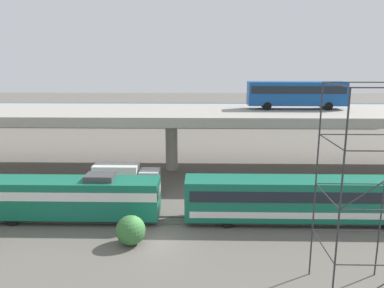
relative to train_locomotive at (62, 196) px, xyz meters
The scene contains 18 objects.
ground_plane 9.45m from the train_locomotive, 25.80° to the right, with size 260.00×260.00×0.00m, color #605B54.
rail_strip_near 8.57m from the train_locomotive, ahead, with size 110.00×0.12×0.12m, color #59544C.
rail_strip_far 8.57m from the train_locomotive, ahead, with size 110.00×0.12×0.12m, color #59544C.
train_locomotive is the anchor object (origin of this frame).
train_coach_lead 20.86m from the train_locomotive, ahead, with size 20.47×3.04×3.86m.
highway_overpass 18.62m from the train_locomotive, 62.66° to the left, with size 96.00×13.00×7.59m.
transit_bus_on_overpass 30.28m from the train_locomotive, 35.88° to the left, with size 12.00×2.68×3.40m.
service_truck_west 8.27m from the train_locomotive, 60.89° to the left, with size 6.80×2.46×3.04m.
scaffolding_tower 24.11m from the train_locomotive, 26.39° to the right, with size 4.33×4.33×12.53m.
pier_parking_lot 51.69m from the train_locomotive, 80.79° to the left, with size 78.98×11.11×1.51m, color #9E998E.
parked_car_0 52.74m from the train_locomotive, 71.43° to the left, with size 4.45×1.87×1.50m.
parked_car_1 52.08m from the train_locomotive, 107.88° to the left, with size 4.54×1.95×1.50m.
parked_car_2 61.09m from the train_locomotive, 61.18° to the left, with size 4.53×1.91×1.50m.
parked_car_3 52.04m from the train_locomotive, 99.69° to the left, with size 4.17×1.94×1.50m.
parked_car_4 54.52m from the train_locomotive, 66.49° to the left, with size 4.19×1.97×1.50m.
parked_car_5 55.29m from the train_locomotive, 75.00° to the left, with size 4.69×1.90×1.50m.
harbor_water 74.49m from the train_locomotive, 83.62° to the left, with size 140.00×36.00×0.01m, color navy.
shrub_right 8.04m from the train_locomotive, 33.22° to the right, with size 2.26×2.26×2.26m, color #356D36.
Camera 1 is at (3.66, -27.33, 13.85)m, focal length 36.18 mm.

